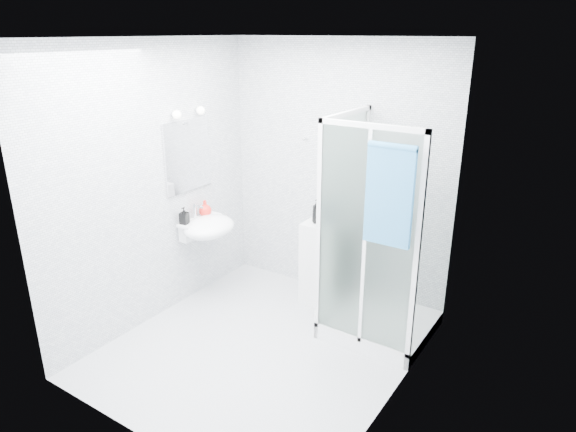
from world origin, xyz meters
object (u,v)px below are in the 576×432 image
Objects in this scene: wall_basin at (207,227)px; shampoo_bottle_a at (317,211)px; shower_enclosure at (370,289)px; soap_dispenser_black at (184,216)px; hand_towel at (389,193)px; soap_dispenser_orange at (205,208)px; storage_cabinet at (323,263)px; shampoo_bottle_b at (329,214)px.

wall_basin is 1.11m from shampoo_bottle_a.
shower_enclosure reaches higher than soap_dispenser_black.
wall_basin is 0.71× the size of hand_towel.
shampoo_bottle_a is at bearing 21.87° from soap_dispenser_orange.
shampoo_bottle_b is (0.06, -0.01, 0.55)m from storage_cabinet.
shampoo_bottle_a is 1.48× the size of soap_dispenser_orange.
wall_basin is 3.29× the size of soap_dispenser_black.
shampoo_bottle_b is (-0.59, 0.24, 0.53)m from shower_enclosure.
shampoo_bottle_a reaches higher than soap_dispenser_black.
hand_towel is 3.60× the size of shampoo_bottle_b.
hand_towel is (0.28, -0.40, 1.06)m from shower_enclosure.
storage_cabinet is 1.10× the size of hand_towel.
wall_basin is at bearing -152.37° from shampoo_bottle_b.
hand_towel reaches higher than soap_dispenser_black.
storage_cabinet is 0.55m from shampoo_bottle_b.
soap_dispenser_black is at bearing -146.68° from shampoo_bottle_a.
hand_towel is 4.74× the size of soap_dispenser_orange.
hand_towel is at bearing -36.83° from shampoo_bottle_b.
shower_enclosure is 1.84m from soap_dispenser_orange.
shower_enclosure is 3.57× the size of wall_basin.
shampoo_bottle_a is at bearing -165.20° from shampoo_bottle_b.
shampoo_bottle_b reaches higher than soap_dispenser_orange.
wall_basin is 3.35× the size of soap_dispenser_orange.
shampoo_bottle_a is (-0.97, 0.62, -0.51)m from hand_towel.
shower_enclosure is at bearing 15.61° from soap_dispenser_black.
hand_towel is at bearing -55.45° from shower_enclosure.
shampoo_bottle_b reaches higher than wall_basin.
shampoo_bottle_b is at bearing 27.63° from wall_basin.
shower_enclosure reaches higher than shampoo_bottle_a.
shower_enclosure is 8.08× the size of shampoo_bottle_a.
soap_dispenser_black reaches higher than wall_basin.
soap_dispenser_orange is (-1.07, -0.43, -0.05)m from shampoo_bottle_a.
hand_towel is 2.13m from soap_dispenser_black.
shower_enclosure is 11.73× the size of soap_dispenser_black.
shower_enclosure is 0.91m from shampoo_bottle_a.
storage_cabinet is at bearing 38.31° from shampoo_bottle_a.
shampoo_bottle_a reaches higher than wall_basin.
storage_cabinet is at bearing 22.79° from soap_dispenser_orange.
shower_enclosure reaches higher than shampoo_bottle_b.
soap_dispenser_orange is (-1.76, -0.21, 0.50)m from shower_enclosure.
wall_basin is 1.22m from shampoo_bottle_b.
wall_basin is at bearing -152.01° from storage_cabinet.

